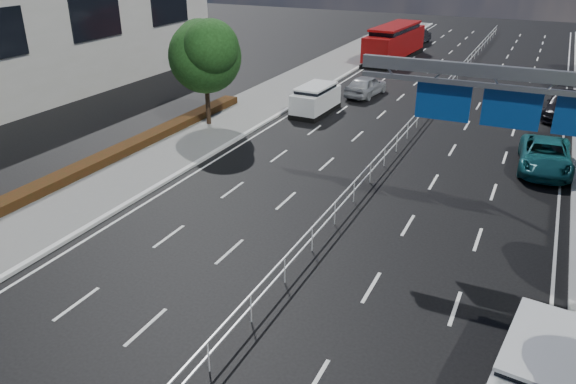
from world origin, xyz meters
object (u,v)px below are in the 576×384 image
at_px(parked_car_dark, 566,105).
at_px(parked_car_teal, 545,156).
at_px(white_minivan, 316,100).
at_px(overhead_gantry, 535,104).
at_px(silver_minivan, 538,369).
at_px(red_bus, 395,42).
at_px(near_car_silver, 366,86).
at_px(near_car_dark, 419,36).

bearing_deg(parked_car_dark, parked_car_teal, -87.36).
bearing_deg(white_minivan, parked_car_dark, 24.60).
relative_size(overhead_gantry, silver_minivan, 2.27).
height_order(white_minivan, red_bus, red_bus).
xyz_separation_m(red_bus, near_car_silver, (1.85, -14.36, -0.94)).
xyz_separation_m(white_minivan, red_bus, (-0.19, 20.23, 0.78)).
xyz_separation_m(near_car_dark, parked_car_teal, (14.64, -34.83, -0.03)).
height_order(white_minivan, parked_car_teal, white_minivan).
distance_m(white_minivan, silver_minivan, 26.21).
relative_size(near_car_dark, parked_car_dark, 0.85).
xyz_separation_m(near_car_silver, near_car_dark, (-1.78, 24.57, 0.00)).
bearing_deg(parked_car_dark, red_bus, 144.61).
distance_m(overhead_gantry, parked_car_dark, 20.27).
bearing_deg(overhead_gantry, parked_car_dark, 85.46).
xyz_separation_m(overhead_gantry, near_car_dark, (-13.84, 43.82, -4.83)).
xyz_separation_m(near_car_silver, parked_car_teal, (12.86, -10.26, -0.02)).
bearing_deg(parked_car_teal, white_minivan, 159.40).
height_order(overhead_gantry, parked_car_dark, overhead_gantry).
relative_size(near_car_silver, parked_car_teal, 0.84).
relative_size(red_bus, parked_car_dark, 2.01).
height_order(overhead_gantry, parked_car_teal, overhead_gantry).
relative_size(white_minivan, parked_car_dark, 0.81).
xyz_separation_m(red_bus, near_car_dark, (0.07, 10.20, -0.94)).
relative_size(white_minivan, parked_car_teal, 0.83).
xyz_separation_m(red_bus, parked_car_dark, (15.47, -13.98, -0.91)).
relative_size(red_bus, parked_car_teal, 2.07).
bearing_deg(near_car_dark, parked_car_dark, 125.16).
bearing_deg(silver_minivan, white_minivan, 132.16).
bearing_deg(white_minivan, parked_car_teal, -14.50).
relative_size(red_bus, near_car_dark, 2.36).
height_order(parked_car_teal, parked_car_dark, parked_car_dark).
xyz_separation_m(silver_minivan, parked_car_teal, (-0.56, 17.04, -0.13)).
bearing_deg(parked_car_dark, overhead_gantry, -87.83).
height_order(white_minivan, near_car_dark, white_minivan).
height_order(red_bus, near_car_dark, red_bus).
bearing_deg(red_bus, white_minivan, -85.51).
bearing_deg(near_car_silver, white_minivan, 80.95).
bearing_deg(near_car_silver, overhead_gantry, 128.79).
bearing_deg(near_car_dark, white_minivan, 92.90).
height_order(near_car_dark, silver_minivan, silver_minivan).
bearing_deg(near_car_silver, silver_minivan, 122.89).
relative_size(near_car_silver, parked_car_dark, 0.82).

